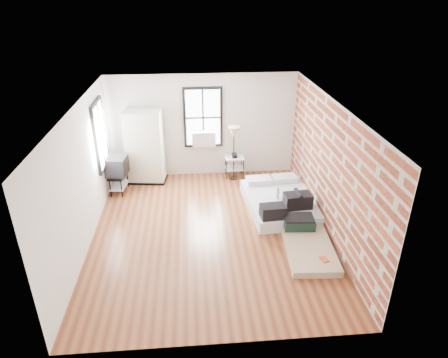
{
  "coord_description": "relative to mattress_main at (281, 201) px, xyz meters",
  "views": [
    {
      "loc": [
        -0.32,
        -7.26,
        4.86
      ],
      "look_at": [
        0.33,
        0.3,
        1.12
      ],
      "focal_mm": 32.0,
      "sensor_mm": 36.0,
      "label": 1
    }
  ],
  "objects": [
    {
      "name": "mattress_bare",
      "position": [
        0.19,
        -1.54,
        -0.07
      ],
      "size": [
        1.05,
        1.82,
        0.38
      ],
      "rotation": [
        0.0,
        0.0,
        -0.07
      ],
      "color": "tan",
      "rests_on": "ground"
    },
    {
      "name": "wardrobe",
      "position": [
        -3.31,
        1.76,
        0.79
      ],
      "size": [
        1.05,
        0.68,
        1.96
      ],
      "rotation": [
        0.0,
        0.0,
        -0.12
      ],
      "color": "black",
      "rests_on": "ground"
    },
    {
      "name": "ground",
      "position": [
        -1.75,
        -0.89,
        -0.19
      ],
      "size": [
        6.0,
        6.0,
        0.0
      ],
      "primitive_type": "plane",
      "color": "#612C19",
      "rests_on": "ground"
    },
    {
      "name": "room_shell",
      "position": [
        -1.51,
        -0.52,
        1.55
      ],
      "size": [
        5.02,
        6.02,
        2.8
      ],
      "color": "silver",
      "rests_on": "ground"
    },
    {
      "name": "floor_lamp",
      "position": [
        -0.96,
        1.68,
        1.09
      ],
      "size": [
        0.32,
        0.32,
        1.5
      ],
      "color": "black",
      "rests_on": "ground"
    },
    {
      "name": "side_table",
      "position": [
        -0.92,
        1.83,
        0.28
      ],
      "size": [
        0.53,
        0.43,
        0.69
      ],
      "rotation": [
        0.0,
        0.0,
        0.02
      ],
      "color": "black",
      "rests_on": "ground"
    },
    {
      "name": "tv_stand",
      "position": [
        -3.96,
        1.17,
        0.51
      ],
      "size": [
        0.55,
        0.74,
        0.98
      ],
      "rotation": [
        0.0,
        0.0,
        -0.13
      ],
      "color": "black",
      "rests_on": "ground"
    },
    {
      "name": "mattress_main",
      "position": [
        0.0,
        0.0,
        0.0
      ],
      "size": [
        1.73,
        2.24,
        0.68
      ],
      "rotation": [
        0.0,
        0.0,
        0.08
      ],
      "color": "white",
      "rests_on": "ground"
    }
  ]
}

